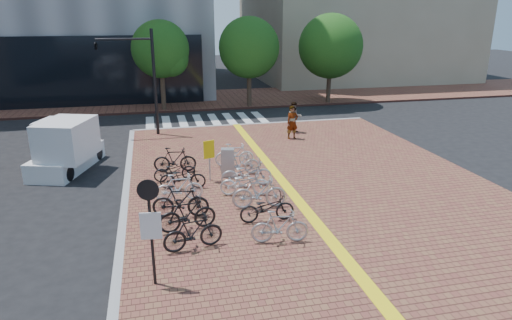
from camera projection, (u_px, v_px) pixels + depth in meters
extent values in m
plane|color=black|center=(244.00, 212.00, 15.63)|extent=(120.00, 120.00, 0.00)
cube|color=brown|center=(399.00, 277.00, 11.62)|extent=(14.00, 34.00, 0.15)
cube|color=yellow|center=(363.00, 279.00, 11.38)|extent=(0.40, 34.00, 0.01)
cube|color=gray|center=(113.00, 317.00, 10.11)|extent=(0.25, 34.00, 0.15)
cube|color=gray|center=(253.00, 125.00, 27.37)|extent=(14.00, 0.25, 0.15)
cube|color=brown|center=(189.00, 100.00, 35.06)|extent=(70.00, 8.00, 0.15)
cube|color=silver|center=(150.00, 124.00, 27.95)|extent=(0.50, 4.00, 0.01)
cube|color=silver|center=(167.00, 123.00, 28.17)|extent=(0.50, 4.00, 0.01)
cube|color=silver|center=(183.00, 122.00, 28.38)|extent=(0.50, 4.00, 0.01)
cube|color=silver|center=(199.00, 121.00, 28.60)|extent=(0.50, 4.00, 0.01)
cube|color=silver|center=(215.00, 120.00, 28.81)|extent=(0.50, 4.00, 0.01)
cube|color=silver|center=(230.00, 120.00, 29.03)|extent=(0.50, 4.00, 0.01)
cube|color=silver|center=(246.00, 119.00, 29.24)|extent=(0.50, 4.00, 0.01)
cube|color=silver|center=(261.00, 118.00, 29.46)|extent=(0.50, 4.00, 0.01)
cylinder|color=#38281E|center=(163.00, 91.00, 30.96)|extent=(0.32, 0.32, 2.60)
sphere|color=#194714|center=(160.00, 49.00, 30.11)|extent=(3.80, 3.80, 3.80)
sphere|color=#194714|center=(170.00, 59.00, 30.15)|extent=(2.40, 2.40, 2.40)
cylinder|color=#38281E|center=(249.00, 87.00, 32.26)|extent=(0.32, 0.32, 2.60)
sphere|color=#194714|center=(249.00, 48.00, 31.41)|extent=(4.20, 4.20, 4.20)
sphere|color=#194714|center=(258.00, 57.00, 31.45)|extent=(2.40, 2.40, 2.40)
cylinder|color=#38281E|center=(329.00, 85.00, 33.55)|extent=(0.32, 0.32, 2.60)
sphere|color=#194714|center=(331.00, 46.00, 32.70)|extent=(4.60, 4.60, 4.60)
sphere|color=#194714|center=(340.00, 55.00, 32.74)|extent=(2.40, 2.40, 2.40)
imported|color=black|center=(193.00, 232.00, 12.71)|extent=(1.77, 0.78, 1.03)
imported|color=black|center=(187.00, 214.00, 13.82)|extent=(1.83, 0.77, 1.07)
imported|color=black|center=(181.00, 201.00, 14.71)|extent=(1.90, 0.83, 1.10)
imported|color=white|center=(179.00, 188.00, 15.99)|extent=(1.68, 0.50, 1.01)
imported|color=black|center=(183.00, 177.00, 17.14)|extent=(1.79, 0.84, 0.90)
imported|color=black|center=(175.00, 170.00, 17.98)|extent=(1.70, 0.76, 0.86)
imported|color=black|center=(175.00, 160.00, 18.95)|extent=(1.81, 0.72, 1.06)
imported|color=#A8A7AC|center=(280.00, 227.00, 13.08)|extent=(1.72, 0.71, 1.00)
imported|color=black|center=(267.00, 208.00, 14.44)|extent=(1.77, 0.62, 0.93)
imported|color=#B1B1B5|center=(259.00, 192.00, 15.40)|extent=(1.90, 0.67, 1.12)
imported|color=silver|center=(245.00, 183.00, 16.52)|extent=(1.89, 0.95, 0.95)
imported|color=#B4B3B8|center=(247.00, 173.00, 17.38)|extent=(2.00, 0.79, 1.03)
imported|color=#B5B4B9|center=(240.00, 163.00, 18.61)|extent=(1.64, 0.48, 0.98)
imported|color=white|center=(234.00, 155.00, 19.65)|extent=(1.72, 0.59, 1.02)
imported|color=gray|center=(292.00, 122.00, 23.84)|extent=(0.69, 0.51, 1.75)
imported|color=#525A68|center=(294.00, 117.00, 25.13)|extent=(0.84, 0.67, 1.70)
cube|color=#A8A8AC|center=(228.00, 162.00, 18.44)|extent=(0.59, 0.48, 1.15)
cylinder|color=#B7B7BC|center=(210.00, 161.00, 17.87)|extent=(0.08, 0.08, 1.61)
cube|color=yellow|center=(209.00, 149.00, 17.68)|extent=(0.44, 0.18, 0.71)
cylinder|color=black|center=(151.00, 234.00, 10.81)|extent=(0.08, 0.08, 2.72)
cylinder|color=black|center=(148.00, 190.00, 10.41)|extent=(0.51, 0.10, 0.51)
cube|color=silver|center=(151.00, 226.00, 10.69)|extent=(0.50, 0.10, 0.68)
cylinder|color=black|center=(155.00, 83.00, 24.19)|extent=(0.17, 0.17, 5.58)
cylinder|color=black|center=(124.00, 39.00, 23.19)|extent=(2.79, 0.11, 0.11)
imported|color=black|center=(96.00, 45.00, 22.98)|extent=(0.25, 1.15, 0.46)
cube|color=white|center=(67.00, 160.00, 19.75)|extent=(2.86, 4.32, 0.80)
cube|color=white|center=(77.00, 132.00, 20.54)|extent=(2.13, 2.13, 1.15)
cube|color=white|center=(55.00, 140.00, 18.74)|extent=(2.47, 2.92, 1.60)
cylinder|color=black|center=(67.00, 152.00, 21.19)|extent=(0.38, 0.65, 0.62)
cylinder|color=black|center=(33.00, 173.00, 18.50)|extent=(0.38, 0.65, 0.62)
cylinder|color=black|center=(98.00, 153.00, 21.06)|extent=(0.38, 0.65, 0.62)
cylinder|color=black|center=(68.00, 174.00, 18.37)|extent=(0.38, 0.65, 0.62)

